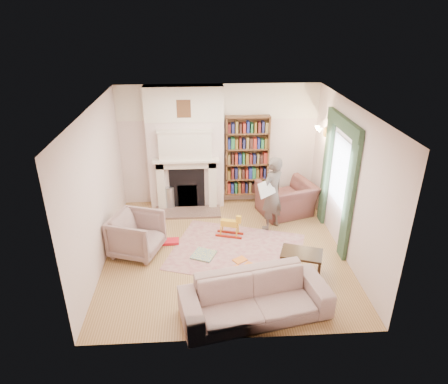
{
  "coord_description": "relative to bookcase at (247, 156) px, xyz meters",
  "views": [
    {
      "loc": [
        -0.42,
        -6.51,
        4.32
      ],
      "look_at": [
        0.0,
        0.25,
        1.15
      ],
      "focal_mm": 32.0,
      "sensor_mm": 36.0,
      "label": 1
    }
  ],
  "objects": [
    {
      "name": "wall_front",
      "position": [
        -0.65,
        -4.37,
        0.22
      ],
      "size": [
        4.5,
        0.0,
        4.5
      ],
      "primitive_type": "plane",
      "rotation": [
        -1.57,
        0.0,
        0.0
      ],
      "color": "silver",
      "rests_on": "floor"
    },
    {
      "name": "wall_sconce",
      "position": [
        1.38,
        -0.62,
        0.72
      ],
      "size": [
        0.2,
        0.24,
        0.24
      ],
      "primitive_type": null,
      "color": "gold",
      "rests_on": "wall_right"
    },
    {
      "name": "ceiling",
      "position": [
        -0.65,
        -2.12,
        1.62
      ],
      "size": [
        4.5,
        4.5,
        0.0
      ],
      "primitive_type": "plane",
      "rotation": [
        3.14,
        0.0,
        0.0
      ],
      "color": "white",
      "rests_on": "wall_back"
    },
    {
      "name": "wall_left",
      "position": [
        -2.9,
        -2.12,
        0.22
      ],
      "size": [
        0.0,
        4.5,
        4.5
      ],
      "primitive_type": "plane",
      "rotation": [
        1.57,
        0.0,
        1.57
      ],
      "color": "silver",
      "rests_on": "floor"
    },
    {
      "name": "wall_right",
      "position": [
        1.6,
        -2.12,
        0.22
      ],
      "size": [
        0.0,
        4.5,
        4.5
      ],
      "primitive_type": "plane",
      "rotation": [
        1.57,
        0.0,
        -1.57
      ],
      "color": "silver",
      "rests_on": "floor"
    },
    {
      "name": "floor",
      "position": [
        -0.65,
        -2.12,
        -1.18
      ],
      "size": [
        4.5,
        4.5,
        0.0
      ],
      "primitive_type": "plane",
      "color": "olive",
      "rests_on": "ground"
    },
    {
      "name": "window",
      "position": [
        1.58,
        -1.72,
        0.27
      ],
      "size": [
        0.02,
        0.9,
        1.3
      ],
      "primitive_type": "cube",
      "color": "silver",
      "rests_on": "wall_right"
    },
    {
      "name": "rocking_horse",
      "position": [
        -0.52,
        -1.56,
        -0.93
      ],
      "size": [
        0.59,
        0.37,
        0.49
      ],
      "primitive_type": null,
      "rotation": [
        0.0,
        0.0,
        -0.29
      ],
      "color": "gold",
      "rests_on": "rug"
    },
    {
      "name": "wall_back",
      "position": [
        -0.65,
        0.13,
        0.22
      ],
      "size": [
        4.5,
        0.0,
        4.5
      ],
      "primitive_type": "plane",
      "rotation": [
        1.57,
        0.0,
        0.0
      ],
      "color": "silver",
      "rests_on": "floor"
    },
    {
      "name": "armchair_reading",
      "position": [
        0.83,
        -0.67,
        -0.8
      ],
      "size": [
        1.4,
        1.3,
        0.75
      ],
      "primitive_type": "imported",
      "rotation": [
        0.0,
        0.0,
        3.45
      ],
      "color": "#4F2E2A",
      "rests_on": "floor"
    },
    {
      "name": "armchair_left",
      "position": [
        -2.31,
        -2.06,
        -0.78
      ],
      "size": [
        1.1,
        1.09,
        0.8
      ],
      "primitive_type": "imported",
      "rotation": [
        0.0,
        0.0,
        1.25
      ],
      "color": "gray",
      "rests_on": "floor"
    },
    {
      "name": "board_game",
      "position": [
        -1.06,
        -2.27,
        -1.15
      ],
      "size": [
        0.53,
        0.53,
        0.03
      ],
      "primitive_type": "cube",
      "rotation": [
        0.0,
        0.0,
        -0.42
      ],
      "color": "#E3D550",
      "rests_on": "rug"
    },
    {
      "name": "newspaper",
      "position": [
        0.23,
        -1.47,
        -0.16
      ],
      "size": [
        0.42,
        0.39,
        0.3
      ],
      "primitive_type": "cube",
      "rotation": [
        -0.35,
        0.0,
        0.72
      ],
      "color": "silver",
      "rests_on": "man_reading"
    },
    {
      "name": "rug",
      "position": [
        -0.41,
        -2.15,
        -1.17
      ],
      "size": [
        2.91,
        2.55,
        0.01
      ],
      "primitive_type": "cube",
      "rotation": [
        0.0,
        0.0,
        -0.32
      ],
      "color": "tan",
      "rests_on": "floor"
    },
    {
      "name": "curtain_left",
      "position": [
        1.55,
        -2.42,
        0.02
      ],
      "size": [
        0.07,
        0.32,
        2.4
      ],
      "primitive_type": "cube",
      "color": "#2C452D",
      "rests_on": "floor"
    },
    {
      "name": "curtain_right",
      "position": [
        1.55,
        -1.02,
        0.02
      ],
      "size": [
        0.07,
        0.32,
        2.4
      ],
      "primitive_type": "cube",
      "color": "#2C452D",
      "rests_on": "floor"
    },
    {
      "name": "comic_annuals",
      "position": [
        -0.53,
        -2.51,
        -1.16
      ],
      "size": [
        1.14,
        0.86,
        0.02
      ],
      "color": "red",
      "rests_on": "rug"
    },
    {
      "name": "paraffin_heater",
      "position": [
        -1.81,
        -0.22,
        -0.9
      ],
      "size": [
        0.31,
        0.31,
        0.55
      ],
      "primitive_type": "cylinder",
      "rotation": [
        0.0,
        0.0,
        0.38
      ],
      "color": "#ACADB4",
      "rests_on": "floor"
    },
    {
      "name": "coffee_table",
      "position": [
        0.63,
        -2.93,
        -0.95
      ],
      "size": [
        0.81,
        0.66,
        0.45
      ],
      "primitive_type": null,
      "rotation": [
        0.0,
        0.0,
        -0.34
      ],
      "color": "#302010",
      "rests_on": "floor"
    },
    {
      "name": "bookcase",
      "position": [
        0.0,
        0.0,
        0.0
      ],
      "size": [
        1.0,
        0.24,
        1.85
      ],
      "primitive_type": "cube",
      "color": "brown",
      "rests_on": "floor"
    },
    {
      "name": "sofa",
      "position": [
        -0.31,
        -3.9,
        -0.85
      ],
      "size": [
        2.37,
        1.31,
        0.65
      ],
      "primitive_type": "imported",
      "rotation": [
        0.0,
        0.0,
        0.2
      ],
      "color": "#ACA08E",
      "rests_on": "floor"
    },
    {
      "name": "man_reading",
      "position": [
        0.38,
        -1.27,
        -0.37
      ],
      "size": [
        0.69,
        0.67,
        1.6
      ],
      "primitive_type": "imported",
      "rotation": [
        0.0,
        0.0,
        3.86
      ],
      "color": "#504740",
      "rests_on": "floor"
    },
    {
      "name": "fireplace",
      "position": [
        -1.4,
        -0.07,
        0.21
      ],
      "size": [
        1.7,
        0.58,
        2.8
      ],
      "color": "silver",
      "rests_on": "floor"
    },
    {
      "name": "pelmet",
      "position": [
        1.54,
        -1.72,
        1.2
      ],
      "size": [
        0.09,
        1.7,
        0.24
      ],
      "primitive_type": "cube",
      "color": "#2C452D",
      "rests_on": "wall_right"
    },
    {
      "name": "game_box_lid",
      "position": [
        -1.72,
        -1.76,
        -1.14
      ],
      "size": [
        0.34,
        0.24,
        0.06
      ],
      "primitive_type": "cube",
      "rotation": [
        0.0,
        0.0,
        0.04
      ],
      "color": "red",
      "rests_on": "rug"
    }
  ]
}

